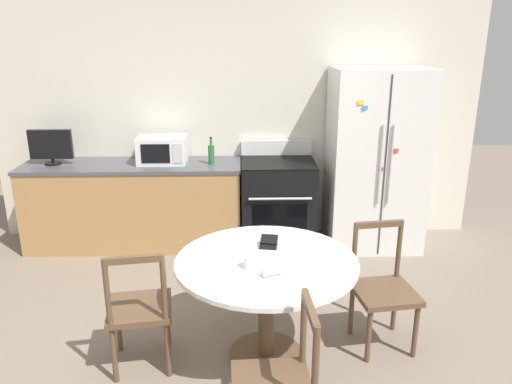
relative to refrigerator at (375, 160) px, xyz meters
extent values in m
plane|color=gray|center=(-1.43, -2.23, -0.93)|extent=(14.00, 14.00, 0.00)
cube|color=silver|center=(-1.43, 0.42, 0.37)|extent=(5.20, 0.10, 2.60)
cube|color=#AD7F4C|center=(-2.52, 0.06, -0.50)|extent=(2.22, 0.62, 0.86)
cube|color=#4C4C51|center=(-2.52, 0.06, -0.05)|extent=(2.25, 0.64, 0.03)
cube|color=white|center=(0.00, 0.00, 0.00)|extent=(0.95, 0.69, 1.86)
cube|color=#333333|center=(0.00, -0.35, 0.00)|extent=(0.01, 0.01, 1.79)
cylinder|color=silver|center=(-0.05, -0.36, 0.05)|extent=(0.02, 0.02, 0.78)
cylinder|color=silver|center=(0.05, -0.36, 0.05)|extent=(0.02, 0.02, 0.78)
cube|color=#338CD8|center=(-0.23, -0.35, 0.59)|extent=(0.05, 0.02, 0.04)
cube|color=red|center=(0.09, -0.35, 0.18)|extent=(0.05, 0.02, 0.04)
cube|color=red|center=(-0.04, -0.35, 0.00)|extent=(0.04, 0.01, 0.03)
cube|color=yellow|center=(-0.28, -0.35, 0.64)|extent=(0.06, 0.01, 0.05)
cube|color=black|center=(-1.01, 0.03, -0.48)|extent=(0.76, 0.64, 0.90)
cube|color=black|center=(-1.01, -0.30, -0.57)|extent=(0.55, 0.01, 0.40)
cylinder|color=silver|center=(-1.01, -0.32, -0.30)|extent=(0.62, 0.02, 0.02)
cube|color=black|center=(-1.01, 0.03, -0.02)|extent=(0.76, 0.64, 0.02)
cube|color=white|center=(-1.01, 0.32, 0.07)|extent=(0.76, 0.06, 0.16)
cube|color=white|center=(-2.20, 0.09, 0.10)|extent=(0.49, 0.35, 0.27)
cube|color=black|center=(-2.24, -0.08, 0.10)|extent=(0.29, 0.01, 0.19)
cube|color=silver|center=(-2.02, -0.08, 0.10)|extent=(0.10, 0.01, 0.20)
cylinder|color=black|center=(-3.32, 0.05, -0.02)|extent=(0.16, 0.16, 0.02)
cylinder|color=black|center=(-3.32, 0.05, 0.01)|extent=(0.03, 0.03, 0.04)
cube|color=black|center=(-3.32, 0.05, 0.18)|extent=(0.43, 0.05, 0.30)
cylinder|color=#2D6B38|center=(-1.69, 0.02, 0.07)|extent=(0.06, 0.06, 0.19)
cylinder|color=#2D6B38|center=(-1.69, 0.02, 0.20)|extent=(0.03, 0.03, 0.08)
cylinder|color=#262626|center=(-1.69, 0.02, 0.24)|extent=(0.03, 0.03, 0.01)
cylinder|color=white|center=(-1.22, -1.93, -0.20)|extent=(1.23, 1.23, 0.03)
cylinder|color=brown|center=(-1.22, -1.93, -0.56)|extent=(0.11, 0.11, 0.69)
cylinder|color=brown|center=(-1.22, -1.93, -0.92)|extent=(0.52, 0.52, 0.03)
cube|color=brown|center=(-2.08, -1.99, -0.50)|extent=(0.48, 0.48, 0.04)
cylinder|color=brown|center=(-2.27, -1.84, -0.73)|extent=(0.04, 0.04, 0.41)
cylinder|color=brown|center=(-1.93, -1.79, -0.73)|extent=(0.04, 0.04, 0.41)
cylinder|color=brown|center=(-2.22, -2.18, -0.73)|extent=(0.04, 0.04, 0.41)
cylinder|color=brown|center=(-1.88, -2.13, -0.73)|extent=(0.04, 0.04, 0.41)
cylinder|color=brown|center=(-2.22, -2.20, -0.26)|extent=(0.04, 0.04, 0.45)
cylinder|color=brown|center=(-1.88, -2.15, -0.26)|extent=(0.04, 0.04, 0.45)
cube|color=brown|center=(-2.05, -2.18, -0.05)|extent=(0.35, 0.09, 0.04)
cube|color=brown|center=(-0.37, -1.83, -0.50)|extent=(0.47, 0.47, 0.04)
cylinder|color=brown|center=(-0.18, -1.98, -0.73)|extent=(0.04, 0.04, 0.41)
cylinder|color=brown|center=(-0.52, -2.03, -0.73)|extent=(0.04, 0.04, 0.41)
cylinder|color=brown|center=(-0.22, -1.64, -0.73)|extent=(0.04, 0.04, 0.41)
cylinder|color=brown|center=(-0.57, -1.68, -0.73)|extent=(0.04, 0.04, 0.41)
cylinder|color=brown|center=(-0.23, -1.62, -0.26)|extent=(0.04, 0.04, 0.45)
cylinder|color=brown|center=(-0.57, -1.67, -0.26)|extent=(0.04, 0.04, 0.45)
cube|color=brown|center=(-0.40, -1.64, -0.05)|extent=(0.35, 0.08, 0.04)
cylinder|color=brown|center=(-1.04, -2.95, -0.26)|extent=(0.04, 0.04, 0.45)
cylinder|color=brown|center=(-1.05, -2.61, -0.26)|extent=(0.04, 0.04, 0.45)
cube|color=brown|center=(-1.05, -2.78, -0.05)|extent=(0.05, 0.35, 0.04)
cylinder|color=silver|center=(-1.34, -2.05, -0.14)|extent=(0.08, 0.08, 0.08)
cylinder|color=#8C4C99|center=(-1.34, -2.05, -0.16)|extent=(0.07, 0.07, 0.05)
cylinder|color=silver|center=(-1.20, -2.15, -0.16)|extent=(0.16, 0.10, 0.05)
cube|color=black|center=(-1.20, -1.73, -0.17)|extent=(0.13, 0.12, 0.03)
cube|color=black|center=(-1.19, -1.70, -0.14)|extent=(0.14, 0.12, 0.06)
camera|label=1|loc=(-1.38, -4.96, 1.28)|focal=35.00mm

